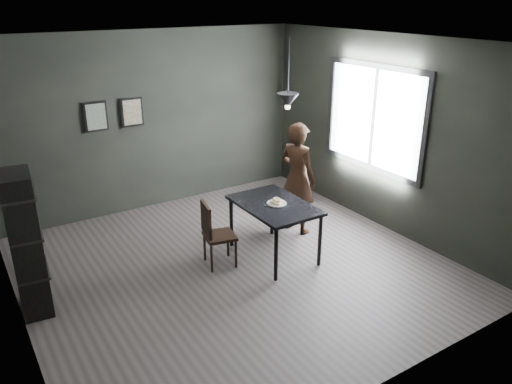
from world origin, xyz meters
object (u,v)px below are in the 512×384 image
white_plate (277,204)px  woman (297,178)px  wood_chair (214,231)px  pendant_lamp (288,100)px  cafe_table (274,209)px  shelf_unit (27,244)px

white_plate → woman: size_ratio=0.14×
wood_chair → pendant_lamp: 1.88m
cafe_table → wood_chair: size_ratio=1.38×
white_plate → pendant_lamp: bearing=29.4°
woman → white_plate: bearing=109.2°
white_plate → woman: 0.85m
white_plate → wood_chair: bearing=164.5°
pendant_lamp → woman: bearing=37.2°
cafe_table → shelf_unit: bearing=172.0°
white_plate → woman: woman is taller
cafe_table → white_plate: white_plate is taller
cafe_table → wood_chair: wood_chair is taller
white_plate → woman: (0.70, 0.48, 0.06)m
white_plate → pendant_lamp: size_ratio=0.27×
woman → shelf_unit: bearing=75.1°
cafe_table → white_plate: (0.01, -0.03, 0.08)m
cafe_table → white_plate: size_ratio=5.22×
woman → pendant_lamp: (-0.46, -0.35, 1.23)m
woman → shelf_unit: 3.63m
white_plate → woman: bearing=34.7°
white_plate → wood_chair: wood_chair is taller
wood_chair → cafe_table: bearing=-2.3°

